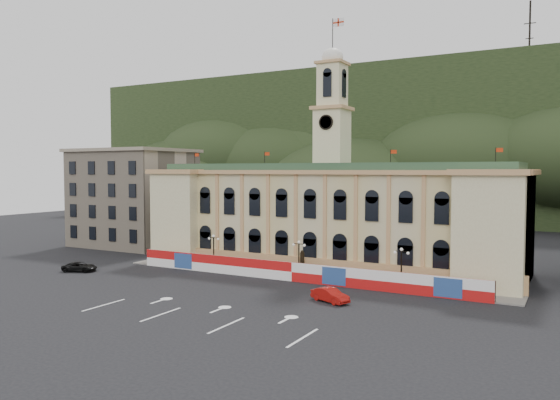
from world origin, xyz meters
The scene contains 13 objects.
ground centered at (0.00, 0.00, 0.00)m, with size 260.00×260.00×0.00m, color black.
lane_markings centered at (0.00, -5.00, 0.00)m, with size 26.00×10.00×0.02m, color white, non-canonical shape.
hill_ridge centered at (0.03, 121.99, 19.48)m, with size 230.00×80.00×64.00m.
city_hall centered at (0.00, 27.63, 7.85)m, with size 56.20×17.60×37.10m.
side_building_left centered at (-43.00, 30.93, 9.33)m, with size 21.00×17.00×18.60m.
hoarding_fence centered at (0.06, 15.07, 1.25)m, with size 50.00×0.44×2.50m.
pavement centered at (0.00, 17.75, 0.08)m, with size 56.00×5.50×0.16m, color slate.
statue centered at (0.00, 18.00, 1.19)m, with size 1.40×1.40×3.72m.
lamp_left centered at (-14.00, 17.00, 3.07)m, with size 1.96×0.44×5.15m.
lamp_center centered at (0.00, 17.00, 3.07)m, with size 1.96×0.44×5.15m.
lamp_right centered at (14.00, 17.00, 3.07)m, with size 1.96×0.44×5.15m.
red_sedan centered at (8.90, 7.04, 0.78)m, with size 5.01×3.32×1.56m, color #9F0F0B.
black_suv centered at (-30.00, 6.40, 0.68)m, with size 5.36×3.99×1.35m, color black.
Camera 1 is at (32.75, -47.89, 14.63)m, focal length 35.00 mm.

